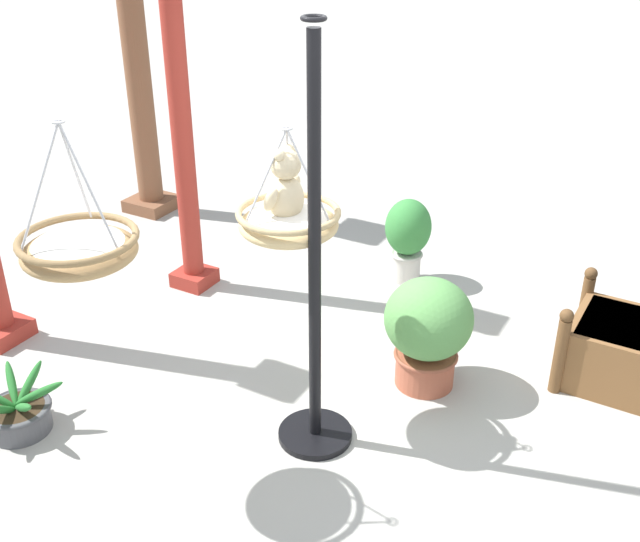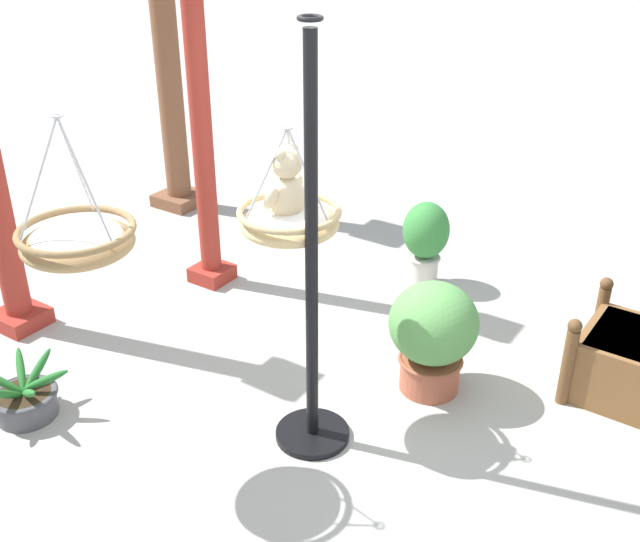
{
  "view_description": "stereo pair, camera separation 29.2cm",
  "coord_description": "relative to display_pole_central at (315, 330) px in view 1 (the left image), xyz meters",
  "views": [
    {
      "loc": [
        -3.3,
        -1.72,
        2.98
      ],
      "look_at": [
        -0.03,
        0.12,
        1.01
      ],
      "focal_mm": 42.53,
      "sensor_mm": 36.0,
      "label": 1
    },
    {
      "loc": [
        -3.14,
        -1.97,
        2.98
      ],
      "look_at": [
        -0.03,
        0.12,
        1.01
      ],
      "focal_mm": 42.53,
      "sensor_mm": 36.0,
      "label": 2
    }
  ],
  "objects": [
    {
      "name": "ground_plane",
      "position": [
        0.23,
        -0.04,
        -0.75
      ],
      "size": [
        40.0,
        40.0,
        0.0
      ],
      "primitive_type": "plane",
      "color": "#ADAAA3"
    },
    {
      "name": "display_pole_central",
      "position": [
        0.0,
        0.0,
        0.0
      ],
      "size": [
        0.44,
        0.44,
        2.41
      ],
      "color": "black",
      "rests_on": "ground"
    },
    {
      "name": "hanging_basket_with_teddy",
      "position": [
        0.15,
        0.25,
        0.54
      ],
      "size": [
        0.58,
        0.58,
        0.63
      ],
      "color": "tan"
    },
    {
      "name": "teddy_bear",
      "position": [
        0.15,
        0.27,
        0.72
      ],
      "size": [
        0.3,
        0.27,
        0.43
      ],
      "color": "beige"
    },
    {
      "name": "hanging_basket_left_high",
      "position": [
        -0.79,
        0.85,
        0.64
      ],
      "size": [
        0.58,
        0.58,
        0.73
      ],
      "color": "#A37F51"
    },
    {
      "name": "greenhouse_pillar_right",
      "position": [
        1.16,
        1.8,
        0.68
      ],
      "size": [
        0.31,
        0.31,
        2.96
      ],
      "color": "#9E2D23",
      "rests_on": "ground"
    },
    {
      "name": "greenhouse_pillar_far_back",
      "position": [
        2.21,
        3.13,
        0.59
      ],
      "size": [
        0.45,
        0.45,
        2.76
      ],
      "color": "brown",
      "rests_on": "ground"
    },
    {
      "name": "wooden_planter_box",
      "position": [
        1.47,
        -1.53,
        -0.51
      ],
      "size": [
        0.75,
        0.89,
        0.61
      ],
      "color": "brown",
      "rests_on": "ground"
    },
    {
      "name": "potted_plant_fern_front",
      "position": [
        -0.81,
        1.58,
        -0.63
      ],
      "size": [
        0.55,
        0.54,
        0.35
      ],
      "color": "#4C4C51",
      "rests_on": "ground"
    },
    {
      "name": "potted_plant_tall_leafy",
      "position": [
        0.82,
        -0.36,
        -0.33
      ],
      "size": [
        0.57,
        0.57,
        0.76
      ],
      "color": "#AD563D",
      "rests_on": "ground"
    },
    {
      "name": "potted_plant_bushy_green",
      "position": [
        2.08,
        0.33,
        -0.34
      ],
      "size": [
        0.37,
        0.37,
        0.71
      ],
      "color": "beige",
      "rests_on": "ground"
    }
  ]
}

